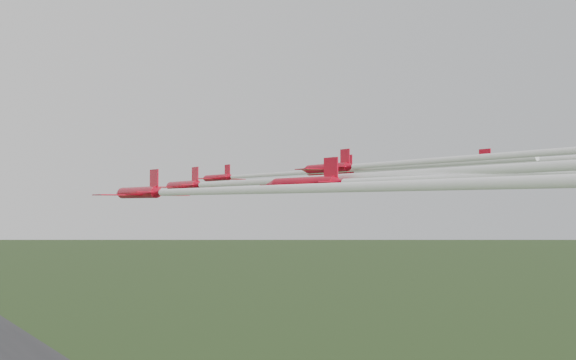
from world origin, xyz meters
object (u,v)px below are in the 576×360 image
jet_row2_right (418,167)px  jet_row3_left (235,190)px  jet_row3_right (568,162)px  jet_row4_left (413,180)px  jet_lead (279,174)px  jet_row3_mid (379,165)px  jet_row2_left (250,182)px

jet_row2_right → jet_row3_left: bearing=-152.3°
jet_row3_right → jet_row4_left: bearing=-158.5°
jet_lead → jet_row3_mid: bearing=-95.1°
jet_row3_left → jet_row3_right: 45.47m
jet_lead → jet_row2_right: 17.96m
jet_row3_mid → jet_row3_right: jet_row3_right is taller
jet_row3_right → jet_row4_left: (-36.34, -13.87, -3.00)m
jet_lead → jet_row3_left: 40.93m
jet_row2_left → jet_row3_right: size_ratio=1.06×
jet_row3_mid → jet_row4_left: (-13.42, -19.58, -2.30)m
jet_row2_right → jet_row4_left: jet_row2_right is taller
jet_row3_mid → jet_row4_left: jet_row3_mid is taller
jet_lead → jet_row4_left: jet_lead is taller
jet_row4_left → jet_row3_mid: bearing=52.3°
jet_row3_left → jet_row3_mid: (22.20, 10.06, 2.97)m
jet_row3_mid → jet_row4_left: 23.85m
jet_row2_right → jet_row3_mid: jet_row2_right is taller
jet_row2_right → jet_row3_left: 40.33m
jet_row3_left → jet_row3_mid: bearing=23.4°
jet_lead → jet_row3_right: bearing=-53.4°
jet_row3_left → jet_row3_right: (45.12, 4.35, 3.67)m
jet_row2_left → jet_row2_right: bearing=7.8°
jet_lead → jet_row3_right: (20.71, -28.39, 0.86)m
jet_row3_left → jet_row4_left: bearing=-48.3°
jet_lead → jet_row2_left: bearing=-129.7°
jet_lead → jet_row3_left: jet_lead is taller
jet_lead → jet_row3_right: jet_row3_right is taller
jet_row2_right → jet_row4_left: 39.00m
jet_row2_left → jet_row3_left: jet_row2_left is taller
jet_row2_left → jet_row3_mid: jet_row3_mid is taller
jet_row2_right → jet_row3_mid: bearing=-147.2°
jet_lead → jet_row2_right: jet_row2_right is taller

